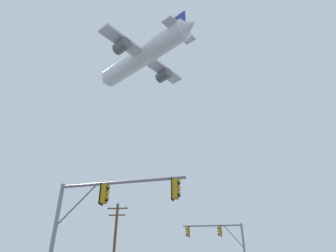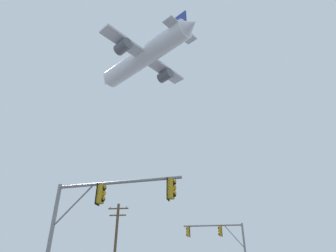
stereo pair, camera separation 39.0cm
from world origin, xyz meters
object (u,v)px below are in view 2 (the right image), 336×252
(signal_pole_far, at_px, (223,241))
(utility_pole, at_px, (115,244))
(airplane, at_px, (144,57))
(signal_pole_near, at_px, (97,210))

(signal_pole_far, distance_m, utility_pole, 10.79)
(airplane, bearing_deg, signal_pole_far, -51.41)
(signal_pole_near, height_order, airplane, airplane)
(signal_pole_far, bearing_deg, airplane, 128.59)
(utility_pole, bearing_deg, signal_pole_far, -7.26)
(signal_pole_near, bearing_deg, signal_pole_far, 65.84)
(signal_pole_far, height_order, airplane, airplane)
(signal_pole_near, height_order, signal_pole_far, signal_pole_far)
(signal_pole_near, bearing_deg, airplane, 99.34)
(signal_pole_far, distance_m, airplane, 41.68)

